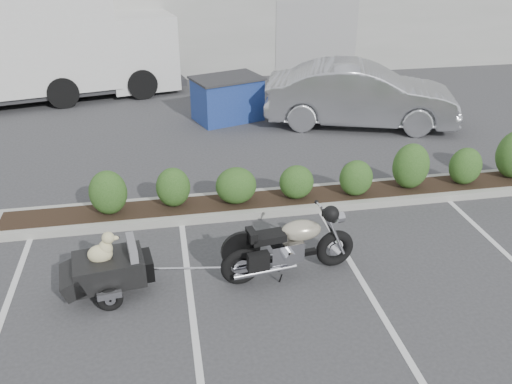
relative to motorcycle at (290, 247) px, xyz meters
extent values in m
plane|color=#38383A|center=(-0.10, 0.14, -0.52)|extent=(90.00, 90.00, 0.00)
cube|color=#9E9E93|center=(0.90, 2.34, -0.44)|extent=(12.00, 1.00, 0.15)
cube|color=#9EA099|center=(-0.10, 17.14, 1.48)|extent=(26.00, 10.00, 4.00)
torus|color=black|center=(-0.79, -0.09, -0.20)|extent=(0.67, 0.25, 0.65)
torus|color=black|center=(0.80, 0.13, -0.20)|extent=(0.67, 0.25, 0.65)
cylinder|color=silver|center=(-0.79, -0.09, -0.20)|extent=(0.28, 0.15, 0.27)
cylinder|color=silver|center=(0.80, 0.13, -0.20)|extent=(0.24, 0.13, 0.23)
cylinder|color=silver|center=(0.74, 0.03, 0.16)|extent=(0.42, 0.11, 0.86)
cylinder|color=silver|center=(0.72, 0.22, 0.16)|extent=(0.42, 0.11, 0.86)
cylinder|color=silver|center=(0.57, 0.10, 0.53)|extent=(0.13, 0.68, 0.03)
cylinder|color=silver|center=(0.84, 0.14, 0.38)|extent=(0.14, 0.19, 0.17)
sphere|color=black|center=(0.58, -0.19, 0.65)|extent=(0.28, 0.28, 0.25)
cube|color=silver|center=(-0.07, 0.01, -0.05)|extent=(0.57, 0.40, 0.33)
cube|color=black|center=(0.03, 0.03, -0.18)|extent=(0.88, 0.21, 0.08)
ellipsoid|color=#B3AA90|center=(0.19, 0.05, 0.26)|extent=(0.68, 0.45, 0.32)
cube|color=black|center=(-0.36, -0.03, 0.24)|extent=(0.57, 0.36, 0.12)
cube|color=black|center=(-0.62, -0.06, 0.33)|extent=(0.15, 0.30, 0.16)
cylinder|color=silver|center=(-0.43, -0.21, -0.26)|extent=(1.02, 0.23, 0.09)
cylinder|color=silver|center=(-0.48, 0.13, -0.26)|extent=(1.02, 0.23, 0.09)
cube|color=black|center=(-0.56, -0.33, 0.02)|extent=(0.35, 0.18, 0.29)
cube|color=black|center=(-2.77, 0.02, -0.08)|extent=(1.10, 0.83, 0.41)
cube|color=slate|center=(-2.41, 0.07, 0.18)|extent=(0.20, 0.61, 0.29)
cube|color=slate|center=(-2.72, 0.03, 0.02)|extent=(0.75, 0.69, 0.04)
cube|color=black|center=(-3.30, -0.05, -0.15)|extent=(0.46, 0.74, 0.35)
cube|color=black|center=(-2.23, 0.09, -0.13)|extent=(0.26, 0.51, 0.33)
torus|color=black|center=(-2.76, -0.39, -0.34)|extent=(0.39, 0.16, 0.38)
torus|color=black|center=(-2.87, 0.42, -0.34)|extent=(0.39, 0.16, 0.38)
cube|color=silver|center=(-2.76, -0.44, -0.23)|extent=(0.36, 0.12, 0.10)
cube|color=silver|center=(-2.88, 0.46, -0.23)|extent=(0.36, 0.12, 0.10)
cylinder|color=black|center=(-2.82, 0.01, -0.34)|extent=(0.16, 0.87, 0.04)
cylinder|color=silver|center=(-2.00, 0.13, -0.20)|extent=(0.58, 0.11, 0.03)
ellipsoid|color=beige|center=(-2.87, 0.02, 0.20)|extent=(0.39, 0.29, 0.29)
ellipsoid|color=beige|center=(-2.78, 0.03, 0.27)|extent=(0.23, 0.22, 0.27)
sphere|color=beige|center=(-2.72, 0.04, 0.45)|extent=(0.21, 0.21, 0.18)
ellipsoid|color=beige|center=(-2.64, 0.05, 0.43)|extent=(0.15, 0.10, 0.07)
sphere|color=black|center=(-2.58, 0.06, 0.43)|extent=(0.04, 0.04, 0.03)
ellipsoid|color=beige|center=(-2.75, -0.02, 0.47)|extent=(0.05, 0.04, 0.10)
ellipsoid|color=beige|center=(-2.77, 0.09, 0.47)|extent=(0.05, 0.04, 0.10)
cylinder|color=beige|center=(-2.74, -0.02, 0.09)|extent=(0.05, 0.05, 0.12)
cylinder|color=beige|center=(-2.76, 0.09, 0.09)|extent=(0.05, 0.05, 0.12)
imported|color=#AFB0B7|center=(3.55, 6.57, 0.33)|extent=(5.41, 3.23, 1.68)
cube|color=navy|center=(0.04, 7.64, 0.07)|extent=(2.04, 1.66, 1.17)
cube|color=#2D2D30|center=(0.04, 7.64, 0.67)|extent=(2.16, 1.79, 0.06)
cube|color=silver|center=(-2.36, 11.27, 0.78)|extent=(2.53, 2.77, 2.28)
cube|color=black|center=(-2.36, 11.27, 0.47)|extent=(0.49, 1.95, 1.04)
cube|color=silver|center=(-5.51, 10.60, 1.35)|extent=(5.19, 3.43, 2.91)
cube|color=#2D2D30|center=(-4.70, 10.77, -0.15)|extent=(7.58, 3.74, 0.21)
cylinder|color=black|center=(-2.33, 10.11, -0.05)|extent=(0.97, 0.48, 0.93)
cylinder|color=black|center=(-2.80, 12.34, -0.05)|extent=(0.97, 0.48, 0.93)
cylinder|color=black|center=(-4.67, 9.61, -0.05)|extent=(0.97, 0.48, 0.93)
cylinder|color=black|center=(-5.14, 11.85, -0.05)|extent=(0.97, 0.48, 0.93)
camera|label=1|loc=(-1.81, -6.98, 4.61)|focal=38.00mm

